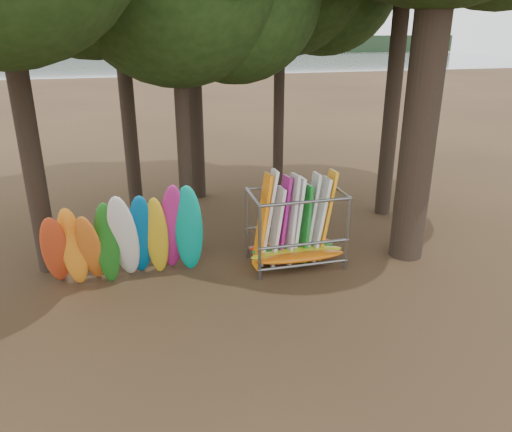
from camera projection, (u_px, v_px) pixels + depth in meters
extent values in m
plane|color=#47331E|center=(257.00, 283.00, 13.78)|extent=(120.00, 120.00, 0.00)
plane|color=gray|center=(147.00, 77.00, 68.01)|extent=(160.00, 160.00, 0.00)
cube|color=black|center=(135.00, 46.00, 112.49)|extent=(160.00, 4.00, 4.00)
cylinder|color=black|center=(18.00, 77.00, 12.66)|extent=(0.57, 0.57, 10.89)
cylinder|color=black|center=(123.00, 59.00, 16.86)|extent=(0.51, 0.51, 11.19)
cylinder|color=black|center=(192.00, 51.00, 18.76)|extent=(0.66, 0.66, 11.50)
cylinder|color=black|center=(279.00, 67.00, 18.52)|extent=(0.41, 0.41, 10.42)
cylinder|color=black|center=(181.00, 98.00, 14.17)|extent=(0.41, 0.41, 9.45)
cylinder|color=black|center=(400.00, 19.00, 16.52)|extent=(0.55, 0.55, 13.72)
cylinder|color=black|center=(432.00, 27.00, 13.12)|extent=(0.99, 0.99, 13.22)
ellipsoid|color=#DA461F|center=(56.00, 251.00, 12.76)|extent=(0.89, 2.00, 2.65)
ellipsoid|color=orange|center=(73.00, 248.00, 12.87)|extent=(0.66, 1.32, 2.70)
ellipsoid|color=orange|center=(91.00, 249.00, 12.95)|extent=(0.70, 1.87, 2.60)
ellipsoid|color=#1C661C|center=(108.00, 244.00, 13.03)|extent=(0.67, 1.13, 2.71)
ellipsoid|color=silver|center=(124.00, 238.00, 13.10)|extent=(0.93, 1.90, 3.02)
ellipsoid|color=#045B99|center=(141.00, 236.00, 13.40)|extent=(0.77, 1.66, 2.88)
ellipsoid|color=gold|center=(157.00, 237.00, 13.47)|extent=(0.70, 1.36, 2.73)
ellipsoid|color=#AE227A|center=(172.00, 229.00, 13.60)|extent=(0.73, 1.67, 3.07)
ellipsoid|color=#059A86|center=(189.00, 230.00, 13.61)|extent=(0.94, 1.43, 3.00)
ellipsoid|color=#C85B0B|center=(300.00, 257.00, 14.37)|extent=(2.70, 0.55, 0.24)
ellipsoid|color=gold|center=(297.00, 253.00, 14.62)|extent=(2.82, 0.55, 0.24)
ellipsoid|color=#197424|center=(293.00, 248.00, 14.96)|extent=(2.57, 0.55, 0.24)
ellipsoid|color=red|center=(290.00, 244.00, 15.19)|extent=(2.60, 0.55, 0.24)
cube|color=orange|center=(262.00, 222.00, 14.27)|extent=(0.54, 0.80, 2.82)
cube|color=white|center=(267.00, 218.00, 14.53)|extent=(0.62, 0.77, 2.85)
cube|color=silver|center=(276.00, 227.00, 14.52)|extent=(0.47, 0.76, 2.36)
cube|color=#A11A79|center=(282.00, 220.00, 14.66)|extent=(0.49, 0.80, 2.63)
cube|color=silver|center=(291.00, 220.00, 14.54)|extent=(0.42, 0.81, 2.73)
cube|color=white|center=(296.00, 220.00, 14.75)|extent=(0.43, 0.77, 2.58)
cube|color=#1B7C29|center=(305.00, 224.00, 14.72)|extent=(0.32, 0.77, 2.39)
cube|color=silver|center=(310.00, 217.00, 14.86)|extent=(0.52, 0.77, 2.66)
cube|color=silver|center=(319.00, 220.00, 14.77)|extent=(0.59, 0.76, 2.56)
cube|color=orange|center=(325.00, 215.00, 14.89)|extent=(0.60, 0.77, 2.73)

